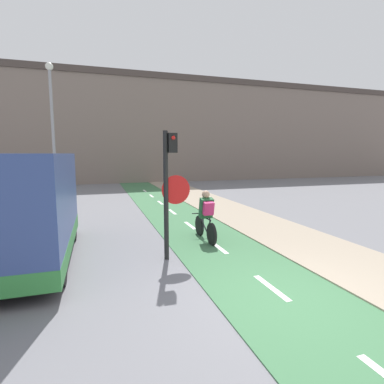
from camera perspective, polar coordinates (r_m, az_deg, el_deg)
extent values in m
plane|color=slate|center=(5.57, 17.78, -19.22)|extent=(120.00, 120.00, 0.00)
cube|color=#3D7047|center=(5.57, 17.78, -19.13)|extent=(2.40, 60.00, 0.02)
cube|color=white|center=(5.94, 14.87, -17.17)|extent=(0.12, 1.10, 0.00)
cube|color=white|center=(8.01, 5.06, -10.41)|extent=(0.12, 1.10, 0.00)
cube|color=white|center=(10.27, -0.37, -6.38)|extent=(0.12, 1.10, 0.00)
cube|color=white|center=(12.62, -3.76, -3.80)|extent=(0.12, 1.10, 0.00)
cube|color=white|center=(15.02, -6.07, -2.03)|extent=(0.12, 1.10, 0.00)
cube|color=white|center=(17.45, -7.73, -0.74)|extent=(0.12, 1.10, 0.00)
cube|color=white|center=(19.90, -8.99, 0.23)|extent=(0.12, 1.10, 0.00)
cube|color=slate|center=(27.98, -11.80, 10.99)|extent=(60.00, 5.00, 8.61)
cube|color=#473D38|center=(28.64, -12.05, 20.11)|extent=(60.00, 5.20, 0.50)
cylinder|color=black|center=(6.86, -4.97, -0.87)|extent=(0.11, 0.11, 2.97)
cube|color=black|center=(6.83, -3.80, 9.31)|extent=(0.20, 0.20, 0.44)
sphere|color=red|center=(6.73, -3.58, 10.27)|extent=(0.09, 0.09, 0.09)
cone|color=red|center=(6.89, -3.07, 0.43)|extent=(0.67, 0.01, 0.67)
cone|color=silver|center=(6.90, -3.08, 0.43)|extent=(0.60, 0.02, 0.60)
cylinder|color=gray|center=(16.42, -24.90, 9.40)|extent=(0.14, 0.14, 6.47)
sphere|color=silver|center=(16.91, -25.55, 20.77)|extent=(0.36, 0.36, 0.36)
cylinder|color=black|center=(8.14, 3.76, -8.03)|extent=(0.07, 0.61, 0.61)
cylinder|color=black|center=(9.06, 1.42, -6.43)|extent=(0.07, 0.61, 0.61)
cylinder|color=black|center=(8.73, 2.09, -5.88)|extent=(0.04, 0.64, 0.38)
cylinder|color=black|center=(8.31, 3.18, -6.47)|extent=(0.04, 0.33, 0.40)
cylinder|color=black|center=(8.55, 2.44, -4.87)|extent=(0.04, 0.93, 0.07)
cylinder|color=black|center=(8.32, 3.27, -7.75)|extent=(0.04, 0.38, 0.05)
cylinder|color=black|center=(8.97, 1.42, -4.06)|extent=(0.46, 0.03, 0.03)
cube|color=#235B33|center=(8.39, 2.72, -3.05)|extent=(0.36, 0.31, 0.59)
sphere|color=tan|center=(8.37, 2.64, -0.45)|extent=(0.22, 0.22, 0.22)
cylinder|color=#232328|center=(8.41, 2.14, -5.94)|extent=(0.04, 0.07, 0.38)
cylinder|color=#232328|center=(8.48, 3.42, -5.84)|extent=(0.04, 0.07, 0.38)
cube|color=#DB286B|center=(8.22, 3.15, -3.13)|extent=(0.28, 0.23, 0.39)
cube|color=#334784|center=(7.64, -29.78, -1.96)|extent=(2.01, 4.75, 2.22)
cube|color=#33843D|center=(7.83, -29.34, -8.68)|extent=(2.02, 4.76, 0.36)
cube|color=black|center=(9.90, -27.12, 2.37)|extent=(1.81, 0.04, 0.70)
cylinder|color=black|center=(9.20, -21.82, -6.44)|extent=(0.18, 0.70, 0.70)
cylinder|color=black|center=(6.25, -23.82, -13.04)|extent=(0.18, 0.70, 0.70)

